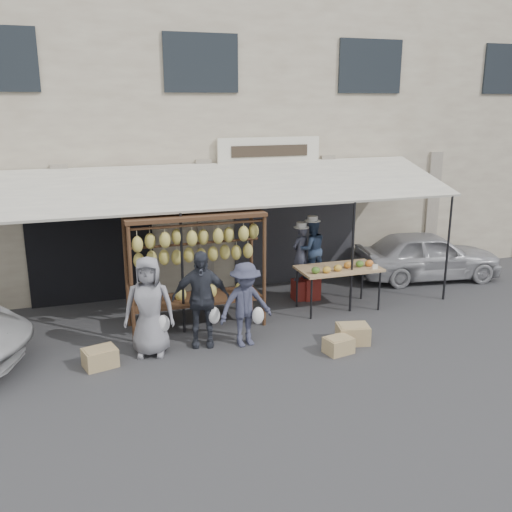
% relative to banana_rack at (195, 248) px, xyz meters
% --- Properties ---
extents(ground_plane, '(90.00, 90.00, 0.00)m').
position_rel_banana_rack_xyz_m(ground_plane, '(0.70, -1.35, -1.57)').
color(ground_plane, '#2D2D30').
extents(shophouse, '(24.00, 6.15, 7.30)m').
position_rel_banana_rack_xyz_m(shophouse, '(0.70, 5.15, 2.08)').
color(shophouse, beige).
rests_on(shophouse, ground_plane).
extents(awning, '(10.00, 2.35, 2.92)m').
position_rel_banana_rack_xyz_m(awning, '(0.71, 0.93, 1.00)').
color(awning, beige).
rests_on(awning, ground_plane).
extents(banana_rack, '(2.60, 0.90, 2.24)m').
position_rel_banana_rack_xyz_m(banana_rack, '(0.00, 0.00, 0.00)').
color(banana_rack, black).
rests_on(banana_rack, ground_plane).
extents(produce_table, '(1.70, 0.90, 1.04)m').
position_rel_banana_rack_xyz_m(produce_table, '(3.02, -0.00, -0.70)').
color(produce_table, tan).
rests_on(produce_table, ground_plane).
extents(vendor_left, '(0.51, 0.42, 1.21)m').
position_rel_banana_rack_xyz_m(vendor_left, '(2.49, 0.80, -0.51)').
color(vendor_left, '#3A3C4D').
rests_on(vendor_left, stool_left).
extents(vendor_right, '(0.66, 0.53, 1.30)m').
position_rel_banana_rack_xyz_m(vendor_right, '(2.73, 0.76, -0.43)').
color(vendor_right, '#253551').
rests_on(vendor_right, stool_right).
extents(customer_left, '(0.97, 0.76, 1.74)m').
position_rel_banana_rack_xyz_m(customer_left, '(-1.04, -0.96, -0.70)').
color(customer_left, gray).
rests_on(customer_left, ground_plane).
extents(customer_mid, '(1.09, 0.66, 1.74)m').
position_rel_banana_rack_xyz_m(customer_mid, '(-0.11, -0.86, -0.70)').
color(customer_mid, '#2D303A').
rests_on(customer_mid, ground_plane).
extents(customer_right, '(1.06, 0.70, 1.53)m').
position_rel_banana_rack_xyz_m(customer_right, '(0.63, -1.12, -0.80)').
color(customer_right, '#383A50').
rests_on(customer_right, ground_plane).
extents(stool_left, '(0.40, 0.40, 0.45)m').
position_rel_banana_rack_xyz_m(stool_left, '(2.49, 0.80, -1.34)').
color(stool_left, maroon).
rests_on(stool_left, ground_plane).
extents(stool_right, '(0.38, 0.38, 0.49)m').
position_rel_banana_rack_xyz_m(stool_right, '(2.73, 0.76, -1.33)').
color(stool_right, maroon).
rests_on(stool_right, ground_plane).
extents(crate_near_a, '(0.53, 0.44, 0.28)m').
position_rel_banana_rack_xyz_m(crate_near_a, '(2.06, -1.95, -1.43)').
color(crate_near_a, tan).
rests_on(crate_near_a, ground_plane).
extents(crate_near_b, '(0.64, 0.54, 0.33)m').
position_rel_banana_rack_xyz_m(crate_near_b, '(2.49, -1.65, -1.40)').
color(crate_near_b, tan).
rests_on(crate_near_b, ground_plane).
extents(crate_far, '(0.61, 0.52, 0.31)m').
position_rel_banana_rack_xyz_m(crate_far, '(-1.91, -1.18, -1.41)').
color(crate_far, tan).
rests_on(crate_far, ground_plane).
extents(sedan, '(3.69, 1.94, 1.20)m').
position_rel_banana_rack_xyz_m(sedan, '(6.02, 1.23, -0.97)').
color(sedan, '#A5A4AA').
rests_on(sedan, ground_plane).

